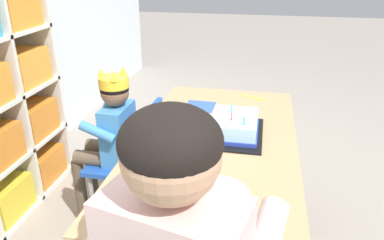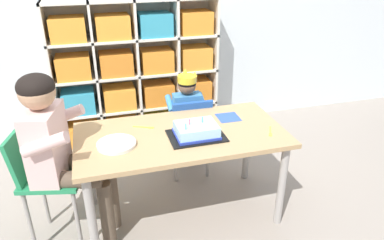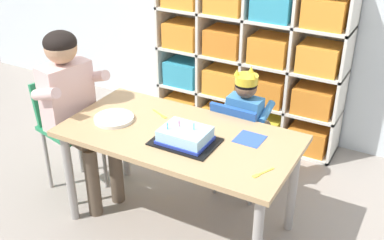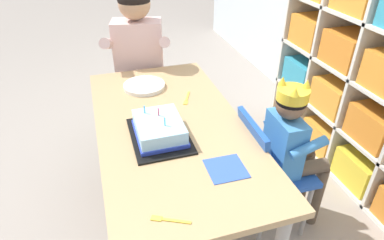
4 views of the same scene
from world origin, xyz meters
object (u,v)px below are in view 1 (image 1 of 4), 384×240
object	(u,v)px
classroom_chair_blue	(133,157)
child_with_crown	(110,131)
paper_plate_stack	(214,197)
fork_near_cake_tray	(255,98)
fork_at_table_front_edge	(171,162)
activity_table	(215,156)
birthday_cake_on_tray	(234,127)

from	to	relation	value
classroom_chair_blue	child_with_crown	world-z (taller)	child_with_crown
classroom_chair_blue	paper_plate_stack	xyz separation A→B (m)	(-0.57, -0.48, 0.23)
child_with_crown	fork_near_cake_tray	world-z (taller)	child_with_crown
classroom_chair_blue	paper_plate_stack	size ratio (longest dim) A/B	2.98
child_with_crown	fork_at_table_front_edge	world-z (taller)	child_with_crown
paper_plate_stack	fork_near_cake_tray	distance (m)	0.94
paper_plate_stack	fork_at_table_front_edge	bearing A→B (deg)	43.75
classroom_chair_blue	paper_plate_stack	bearing A→B (deg)	41.87
activity_table	fork_near_cake_tray	distance (m)	0.56
fork_near_cake_tray	fork_at_table_front_edge	bearing A→B (deg)	95.61
activity_table	birthday_cake_on_tray	distance (m)	0.15
paper_plate_stack	child_with_crown	bearing A→B (deg)	45.90
child_with_crown	birthday_cake_on_tray	size ratio (longest dim) A/B	2.51
paper_plate_stack	fork_at_table_front_edge	world-z (taller)	paper_plate_stack
classroom_chair_blue	fork_near_cake_tray	size ratio (longest dim) A/B	5.46
birthday_cake_on_tray	paper_plate_stack	size ratio (longest dim) A/B	1.50
child_with_crown	fork_near_cake_tray	bearing A→B (deg)	119.44
child_with_crown	fork_at_table_front_edge	bearing A→B (deg)	48.66
birthday_cake_on_tray	paper_plate_stack	xyz separation A→B (m)	(-0.48, 0.02, -0.02)
fork_near_cake_tray	fork_at_table_front_edge	distance (m)	0.79
activity_table	paper_plate_stack	distance (m)	0.41
birthday_cake_on_tray	fork_at_table_front_edge	xyz separation A→B (m)	(-0.28, 0.20, -0.03)
classroom_chair_blue	fork_at_table_front_edge	bearing A→B (deg)	39.84
activity_table	birthday_cake_on_tray	xyz separation A→B (m)	(0.08, -0.07, 0.11)
activity_table	classroom_chair_blue	xyz separation A→B (m)	(0.17, 0.43, -0.15)
classroom_chair_blue	child_with_crown	size ratio (longest dim) A/B	0.79
child_with_crown	fork_near_cake_tray	xyz separation A→B (m)	(0.36, -0.68, 0.09)
activity_table	paper_plate_stack	size ratio (longest dim) A/B	5.70
fork_near_cake_tray	activity_table	bearing A→B (deg)	101.41
activity_table	classroom_chair_blue	bearing A→B (deg)	68.24
fork_at_table_front_edge	child_with_crown	bearing A→B (deg)	-108.73
activity_table	child_with_crown	xyz separation A→B (m)	(0.18, 0.54, -0.02)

